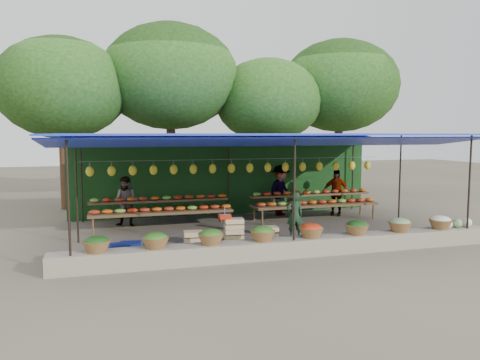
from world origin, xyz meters
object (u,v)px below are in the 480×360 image
object	(u,v)px
blue_crate_front	(117,250)
blue_crate_back	(130,248)
crate_counter	(233,237)
vendor_seated	(295,215)
weighing_scale	(225,216)

from	to	relation	value
blue_crate_front	blue_crate_back	distance (m)	0.32
blue_crate_back	crate_counter	bearing A→B (deg)	3.54
vendor_seated	blue_crate_back	bearing A→B (deg)	10.23
crate_counter	blue_crate_front	distance (m)	2.73
blue_crate_front	blue_crate_back	size ratio (longest dim) A/B	1.01
crate_counter	weighing_scale	size ratio (longest dim) A/B	7.61
crate_counter	blue_crate_front	bearing A→B (deg)	177.88
crate_counter	blue_crate_back	size ratio (longest dim) A/B	4.88
vendor_seated	blue_crate_back	size ratio (longest dim) A/B	2.58
crate_counter	vendor_seated	xyz separation A→B (m)	(1.93, 0.72, 0.32)
crate_counter	blue_crate_back	distance (m)	2.45
vendor_seated	blue_crate_back	xyz separation A→B (m)	(-4.36, -0.50, -0.48)
crate_counter	blue_crate_front	size ratio (longest dim) A/B	4.81
weighing_scale	blue_crate_back	xyz separation A→B (m)	(-2.23, 0.22, -0.70)
crate_counter	weighing_scale	world-z (taller)	weighing_scale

